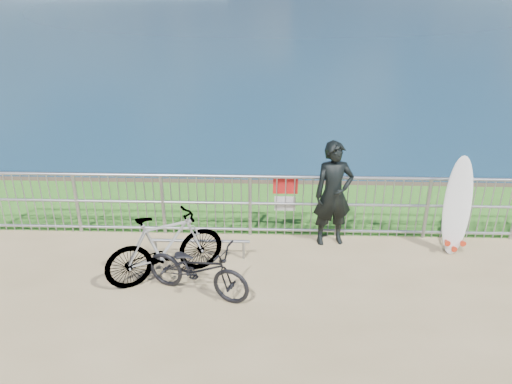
{
  "coord_description": "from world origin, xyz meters",
  "views": [
    {
      "loc": [
        -0.14,
        -6.05,
        4.31
      ],
      "look_at": [
        -0.38,
        1.2,
        1.0
      ],
      "focal_mm": 35.0,
      "sensor_mm": 36.0,
      "label": 1
    }
  ],
  "objects_px": {
    "surfboard": "(457,210)",
    "bicycle_far": "(165,247)",
    "bicycle_near": "(197,268)",
    "surfer": "(333,194)"
  },
  "relations": [
    {
      "from": "surfboard",
      "to": "bicycle_near",
      "type": "distance_m",
      "value": 4.23
    },
    {
      "from": "surfboard",
      "to": "bicycle_far",
      "type": "height_order",
      "value": "surfboard"
    },
    {
      "from": "surfboard",
      "to": "bicycle_far",
      "type": "relative_size",
      "value": 0.9
    },
    {
      "from": "bicycle_near",
      "to": "surfer",
      "type": "bearing_deg",
      "value": -31.99
    },
    {
      "from": "surfboard",
      "to": "bicycle_near",
      "type": "xyz_separation_m",
      "value": [
        -4.0,
        -1.33,
        -0.33
      ]
    },
    {
      "from": "bicycle_near",
      "to": "bicycle_far",
      "type": "relative_size",
      "value": 0.88
    },
    {
      "from": "surfboard",
      "to": "bicycle_far",
      "type": "xyz_separation_m",
      "value": [
        -4.52,
        -0.96,
        -0.21
      ]
    },
    {
      "from": "bicycle_near",
      "to": "surfboard",
      "type": "bearing_deg",
      "value": -50.62
    },
    {
      "from": "surfer",
      "to": "surfboard",
      "type": "relative_size",
      "value": 1.1
    },
    {
      "from": "surfer",
      "to": "surfboard",
      "type": "distance_m",
      "value": 1.97
    }
  ]
}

